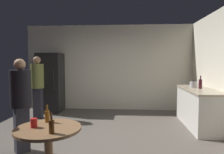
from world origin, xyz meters
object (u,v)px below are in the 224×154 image
object	(u,v)px
beer_bottle_amber	(47,116)
beer_bottle_brown	(51,126)
person_in_olive_shirt	(38,82)
kettle	(193,85)
foreground_table	(48,136)
plastic_cup_red	(34,123)
person_in_black_shirt	(21,98)
refrigerator	(51,82)
wine_bottle_on_counter	(200,84)

from	to	relation	value
beer_bottle_amber	beer_bottle_brown	size ratio (longest dim) A/B	1.00
beer_bottle_brown	person_in_olive_shirt	xyz separation A→B (m)	(-1.59, 3.18, 0.16)
kettle	foreground_table	distance (m)	3.86
beer_bottle_brown	plastic_cup_red	world-z (taller)	beer_bottle_brown
plastic_cup_red	person_in_olive_shirt	bearing A→B (deg)	113.41
foreground_table	person_in_black_shirt	xyz separation A→B (m)	(-0.82, 0.90, 0.29)
beer_bottle_amber	refrigerator	bearing A→B (deg)	110.22
kettle	beer_bottle_brown	size ratio (longest dim) A/B	1.06
refrigerator	beer_bottle_amber	xyz separation A→B (m)	(1.31, -3.55, -0.08)
kettle	foreground_table	size ratio (longest dim) A/B	0.30
kettle	wine_bottle_on_counter	bearing A→B (deg)	-69.61
kettle	plastic_cup_red	size ratio (longest dim) A/B	2.22
beer_bottle_brown	person_in_black_shirt	world-z (taller)	person_in_black_shirt
foreground_table	wine_bottle_on_counter	bearing A→B (deg)	44.03
person_in_black_shirt	kettle	bearing A→B (deg)	75.17
person_in_olive_shirt	wine_bottle_on_counter	bearing A→B (deg)	84.00
beer_bottle_amber	beer_bottle_brown	xyz separation A→B (m)	(0.22, -0.42, 0.00)
refrigerator	kettle	world-z (taller)	refrigerator
kettle	wine_bottle_on_counter	xyz separation A→B (m)	(0.09, -0.23, 0.05)
foreground_table	beer_bottle_amber	xyz separation A→B (m)	(-0.10, 0.22, 0.19)
wine_bottle_on_counter	beer_bottle_brown	size ratio (longest dim) A/B	1.35
refrigerator	wine_bottle_on_counter	distance (m)	4.26
foreground_table	person_in_olive_shirt	world-z (taller)	person_in_olive_shirt
refrigerator	person_in_black_shirt	xyz separation A→B (m)	(0.58, -2.87, 0.02)
beer_bottle_amber	person_in_black_shirt	xyz separation A→B (m)	(-0.72, 0.68, 0.10)
beer_bottle_brown	person_in_black_shirt	xyz separation A→B (m)	(-0.94, 1.10, 0.10)
kettle	beer_bottle_brown	world-z (taller)	kettle
kettle	person_in_black_shirt	world-z (taller)	person_in_black_shirt
beer_bottle_amber	plastic_cup_red	xyz separation A→B (m)	(-0.08, -0.23, -0.03)
kettle	beer_bottle_amber	size ratio (longest dim) A/B	1.06
wine_bottle_on_counter	beer_bottle_brown	bearing A→B (deg)	-132.53
kettle	beer_bottle_brown	bearing A→B (deg)	-129.27
person_in_olive_shirt	refrigerator	bearing A→B (deg)	174.64
beer_bottle_brown	person_in_black_shirt	bearing A→B (deg)	130.54
plastic_cup_red	wine_bottle_on_counter	bearing A→B (deg)	42.39
kettle	wine_bottle_on_counter	world-z (taller)	wine_bottle_on_counter
beer_bottle_amber	person_in_olive_shirt	bearing A→B (deg)	116.40
beer_bottle_amber	person_in_black_shirt	distance (m)	1.00
beer_bottle_amber	plastic_cup_red	bearing A→B (deg)	-107.96
refrigerator	person_in_black_shirt	bearing A→B (deg)	-78.53
wine_bottle_on_counter	foreground_table	bearing A→B (deg)	-135.97
refrigerator	foreground_table	bearing A→B (deg)	-69.57
wine_bottle_on_counter	beer_bottle_amber	world-z (taller)	wine_bottle_on_counter
kettle	foreground_table	bearing A→B (deg)	-132.55
person_in_olive_shirt	beer_bottle_amber	bearing A→B (deg)	25.60
plastic_cup_red	person_in_black_shirt	xyz separation A→B (m)	(-0.65, 0.91, 0.13)
kettle	person_in_olive_shirt	world-z (taller)	person_in_olive_shirt
wine_bottle_on_counter	person_in_olive_shirt	size ratio (longest dim) A/B	0.18
refrigerator	person_in_black_shirt	distance (m)	2.93
wine_bottle_on_counter	plastic_cup_red	world-z (taller)	wine_bottle_on_counter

